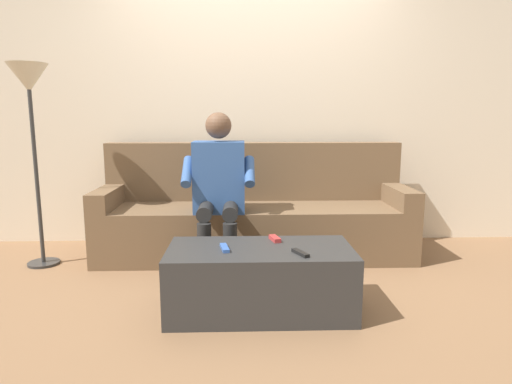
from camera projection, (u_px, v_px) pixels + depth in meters
ground_plane at (258, 285)px, 3.06m from camera, size 8.00×8.00×0.00m
back_wall at (253, 101)px, 4.03m from camera, size 5.13×0.06×2.60m
couch at (255, 217)px, 3.73m from camera, size 2.55×0.71×0.93m
coffee_table at (260, 280)px, 2.63m from camera, size 1.09×0.53×0.39m
person_solo_seated at (219, 182)px, 3.34m from camera, size 0.54×0.57×1.19m
remote_blue at (225, 248)px, 2.57m from camera, size 0.06×0.15×0.02m
remote_red at (275, 239)px, 2.75m from camera, size 0.07×0.13×0.03m
remote_black at (300, 253)px, 2.47m from camera, size 0.09×0.14×0.02m
floor_lamp at (30, 95)px, 3.28m from camera, size 0.29×0.29×1.54m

